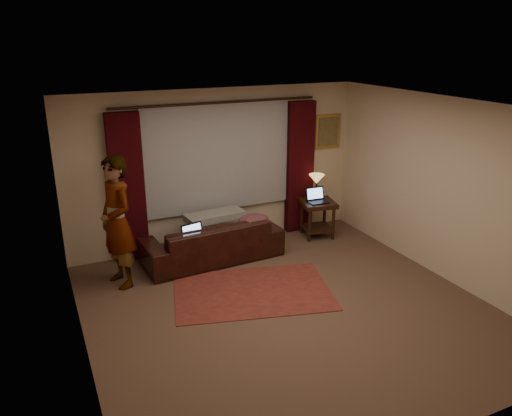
{
  "coord_description": "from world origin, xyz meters",
  "views": [
    {
      "loc": [
        -2.78,
        -5.01,
        3.39
      ],
      "look_at": [
        0.1,
        1.2,
        1.0
      ],
      "focal_mm": 35.0,
      "sensor_mm": 36.0,
      "label": 1
    }
  ],
  "objects_px": {
    "laptop_table": "(318,196)",
    "sofa": "(212,234)",
    "laptop_sofa": "(197,234)",
    "tiffany_lamp": "(316,187)",
    "person": "(117,222)",
    "end_table": "(317,219)"
  },
  "relations": [
    {
      "from": "sofa",
      "to": "end_table",
      "type": "xyz_separation_m",
      "value": [
        2.01,
        0.14,
        -0.12
      ]
    },
    {
      "from": "laptop_sofa",
      "to": "person",
      "type": "height_order",
      "value": "person"
    },
    {
      "from": "laptop_sofa",
      "to": "end_table",
      "type": "height_order",
      "value": "laptop_sofa"
    },
    {
      "from": "sofa",
      "to": "laptop_sofa",
      "type": "bearing_deg",
      "value": 31.55
    },
    {
      "from": "laptop_table",
      "to": "sofa",
      "type": "bearing_deg",
      "value": -174.97
    },
    {
      "from": "laptop_sofa",
      "to": "laptop_table",
      "type": "xyz_separation_m",
      "value": [
        2.3,
        0.32,
        0.2
      ]
    },
    {
      "from": "sofa",
      "to": "end_table",
      "type": "relative_size",
      "value": 3.37
    },
    {
      "from": "sofa",
      "to": "tiffany_lamp",
      "type": "height_order",
      "value": "tiffany_lamp"
    },
    {
      "from": "sofa",
      "to": "person",
      "type": "height_order",
      "value": "person"
    },
    {
      "from": "sofa",
      "to": "tiffany_lamp",
      "type": "relative_size",
      "value": 5.01
    },
    {
      "from": "person",
      "to": "sofa",
      "type": "bearing_deg",
      "value": 83.01
    },
    {
      "from": "sofa",
      "to": "laptop_sofa",
      "type": "distance_m",
      "value": 0.42
    },
    {
      "from": "end_table",
      "to": "person",
      "type": "distance_m",
      "value": 3.54
    },
    {
      "from": "laptop_table",
      "to": "person",
      "type": "distance_m",
      "value": 3.45
    },
    {
      "from": "person",
      "to": "tiffany_lamp",
      "type": "bearing_deg",
      "value": 82.63
    },
    {
      "from": "sofa",
      "to": "tiffany_lamp",
      "type": "xyz_separation_m",
      "value": [
        2.06,
        0.3,
        0.43
      ]
    },
    {
      "from": "tiffany_lamp",
      "to": "laptop_table",
      "type": "distance_m",
      "value": 0.24
    },
    {
      "from": "end_table",
      "to": "laptop_table",
      "type": "xyz_separation_m",
      "value": [
        -0.04,
        -0.05,
        0.45
      ]
    },
    {
      "from": "laptop_table",
      "to": "laptop_sofa",
      "type": "bearing_deg",
      "value": -169.71
    },
    {
      "from": "laptop_table",
      "to": "tiffany_lamp",
      "type": "bearing_deg",
      "value": 70.3
    },
    {
      "from": "tiffany_lamp",
      "to": "person",
      "type": "xyz_separation_m",
      "value": [
        -3.52,
        -0.52,
        0.08
      ]
    },
    {
      "from": "end_table",
      "to": "laptop_sofa",
      "type": "bearing_deg",
      "value": -171.06
    }
  ]
}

